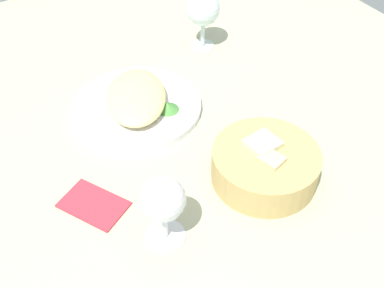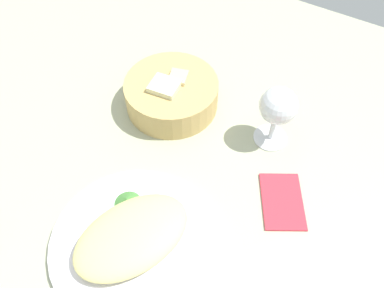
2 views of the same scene
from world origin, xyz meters
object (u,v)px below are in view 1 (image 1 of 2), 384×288
object	(u,v)px
folded_napkin	(94,204)
wine_glass_far	(203,11)
plate	(137,106)
wine_glass_near	(163,202)
bread_basket	(265,165)

from	to	relation	value
folded_napkin	wine_glass_far	bearing A→B (deg)	98.36
plate	wine_glass_near	distance (cm)	33.64
wine_glass_near	wine_glass_far	xyz separation A→B (cm)	(-45.14, 34.23, 0.94)
plate	bread_basket	bearing A→B (deg)	21.36
bread_basket	wine_glass_far	distance (cm)	45.07
wine_glass_near	wine_glass_far	distance (cm)	56.66
plate	wine_glass_far	world-z (taller)	wine_glass_far
bread_basket	folded_napkin	world-z (taller)	bread_basket
plate	wine_glass_far	bearing A→B (deg)	119.85
wine_glass_far	folded_napkin	xyz separation A→B (cm)	(33.44, -41.76, -9.13)
wine_glass_near	bread_basket	bearing A→B (deg)	96.72
plate	wine_glass_far	size ratio (longest dim) A/B	1.92
plate	folded_napkin	size ratio (longest dim) A/B	2.42
plate	folded_napkin	bearing A→B (deg)	-41.82
wine_glass_far	bread_basket	bearing A→B (deg)	-17.10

